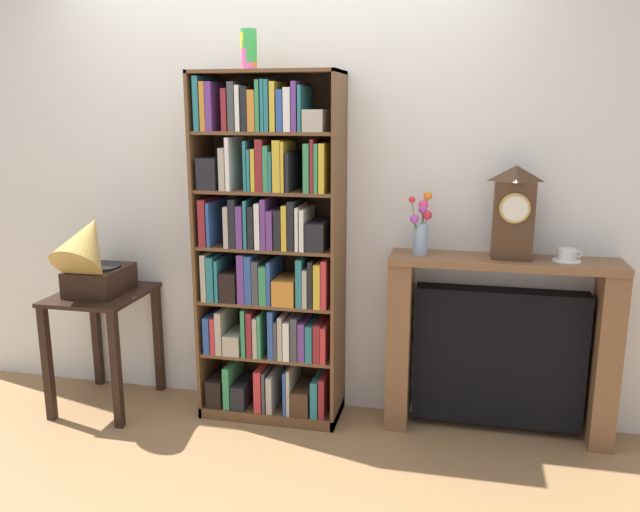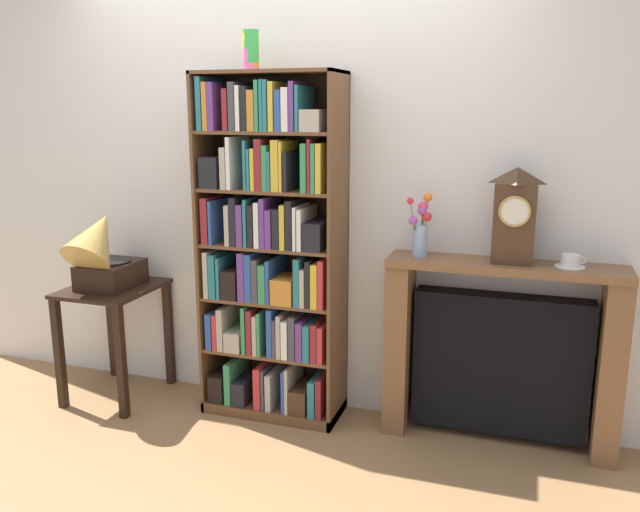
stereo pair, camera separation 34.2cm
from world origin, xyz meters
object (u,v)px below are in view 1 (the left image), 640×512
Objects in this scene: bookshelf at (270,257)px; mantel_clock at (514,212)px; teacup_with_saucer at (567,256)px; cup_stack at (249,50)px; fireplace_mantel at (499,347)px; gramophone at (91,256)px; side_table_left at (103,321)px; flower_vase at (421,227)px.

bookshelf reaches higher than mantel_clock.
teacup_with_saucer is at bearing 1.82° from bookshelf.
cup_stack is 0.17× the size of fireplace_mantel.
cup_stack reaches higher than gramophone.
mantel_clock reaches higher than gramophone.
side_table_left is (-0.89, -0.07, -1.47)m from cup_stack.
teacup_with_saucer is (1.61, 0.07, -1.00)m from cup_stack.
bookshelf is at bearing -177.89° from mantel_clock.
side_table_left is 0.59× the size of fireplace_mantel.
gramophone reaches higher than side_table_left.
bookshelf is 13.29× the size of teacup_with_saucer.
flower_vase is at bearing -179.96° from teacup_with_saucer.
bookshelf reaches higher than flower_vase.
cup_stack is (-0.08, -0.02, 1.07)m from bookshelf.
bookshelf is 1.63× the size of fireplace_mantel.
teacup_with_saucer is at bearing 4.87° from gramophone.
cup_stack is 1.89m from teacup_with_saucer.
side_table_left is at bearing -175.65° from fireplace_mantel.
bookshelf reaches higher than teacup_with_saucer.
flower_vase is (1.78, 0.14, 0.59)m from side_table_left.
bookshelf is 9.46× the size of cup_stack.
flower_vase is (-0.45, 0.00, -0.09)m from mantel_clock.
flower_vase is (0.89, 0.07, -0.88)m from cup_stack.
gramophone is 1.12× the size of mantel_clock.
bookshelf is at bearing -178.18° from teacup_with_saucer.
side_table_left is 1.88m from flower_vase.
cup_stack is at bearing -175.93° from fireplace_mantel.
teacup_with_saucer is at bearing 0.46° from mantel_clock.
teacup_with_saucer reaches higher than fireplace_mantel.
bookshelf reaches higher than gramophone.
gramophone is at bearing -174.60° from mantel_clock.
cup_stack is at bearing 4.75° from side_table_left.
teacup_with_saucer is (0.27, 0.00, -0.21)m from mantel_clock.
cup_stack is 1.25m from flower_vase.
teacup_with_saucer is (0.72, 0.00, -0.11)m from flower_vase.
fireplace_mantel is at bearing 4.07° from cup_stack.
bookshelf reaches higher than side_table_left.
fireplace_mantel is at bearing 6.11° from gramophone.
side_table_left is (-0.97, -0.10, -0.40)m from bookshelf.
flower_vase reaches higher than side_table_left.
cup_stack reaches higher than teacup_with_saucer.
side_table_left is at bearing -175.25° from cup_stack.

